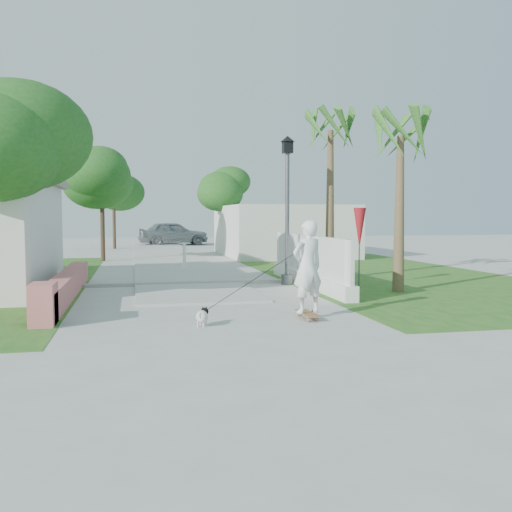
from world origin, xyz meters
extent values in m
plane|color=#B7B7B2|center=(0.00, 0.00, 0.00)|extent=(90.00, 90.00, 0.00)
cube|color=#B7B7B2|center=(0.00, 20.00, 0.03)|extent=(3.20, 36.00, 0.06)
cube|color=#999993|center=(0.00, 6.00, 0.05)|extent=(6.50, 0.25, 0.10)
cube|color=#255C1D|center=(7.00, 8.00, 0.01)|extent=(8.00, 20.00, 0.01)
cube|color=#C76B66|center=(-3.30, 4.00, 0.30)|extent=(0.45, 8.00, 0.60)
cube|color=#C76B66|center=(-3.30, 0.20, 0.40)|extent=(0.45, 0.80, 0.80)
cube|color=white|center=(3.40, 5.00, 0.20)|extent=(0.35, 7.00, 0.40)
cube|color=white|center=(3.40, 5.00, 0.95)|extent=(0.10, 7.00, 1.10)
cube|color=white|center=(3.40, 1.80, 0.75)|extent=(0.14, 0.14, 1.50)
cube|color=white|center=(3.40, 4.00, 0.75)|extent=(0.14, 0.14, 1.50)
cube|color=white|center=(3.40, 6.20, 0.75)|extent=(0.14, 0.14, 1.50)
cube|color=white|center=(3.40, 8.20, 0.75)|extent=(0.14, 0.14, 1.50)
cube|color=silver|center=(6.00, 18.00, 1.30)|extent=(6.00, 8.00, 2.60)
cylinder|color=#59595E|center=(2.90, 5.50, 0.15)|extent=(0.36, 0.36, 0.30)
cylinder|color=#59595E|center=(2.90, 5.50, 2.00)|extent=(0.12, 0.12, 4.00)
cube|color=black|center=(2.90, 5.50, 4.10)|extent=(0.28, 0.28, 0.35)
cone|color=black|center=(2.90, 5.50, 4.35)|extent=(0.44, 0.44, 0.18)
cylinder|color=white|center=(0.20, 10.00, 0.50)|extent=(0.12, 0.12, 1.00)
sphere|color=white|center=(0.20, 10.00, 1.02)|extent=(0.14, 0.14, 0.14)
cylinder|color=#59595E|center=(4.80, 4.50, 1.00)|extent=(0.04, 0.04, 2.00)
cone|color=#B01929|center=(4.80, 4.50, 1.70)|extent=(0.36, 0.36, 1.20)
cylinder|color=#4C3826|center=(-4.50, 3.00, 1.92)|extent=(0.20, 0.20, 3.85)
ellipsoid|color=#1B5518|center=(-4.50, 3.00, 3.58)|extent=(3.60, 3.60, 2.70)
ellipsoid|color=#1B5518|center=(-4.30, 2.80, 3.92)|extent=(3.06, 3.06, 2.30)
cylinder|color=#4C3826|center=(-5.50, 8.50, 1.75)|extent=(0.20, 0.20, 3.50)
ellipsoid|color=#1B5518|center=(-5.50, 8.50, 3.25)|extent=(3.20, 3.20, 2.40)
ellipsoid|color=#1B5518|center=(-5.30, 8.30, 3.60)|extent=(2.72, 2.72, 2.05)
ellipsoid|color=#1B5518|center=(-5.70, 8.70, 3.95)|extent=(2.40, 2.40, 1.79)
cylinder|color=#4C3826|center=(-3.00, 16.00, 1.92)|extent=(0.20, 0.20, 3.85)
ellipsoid|color=#1B5518|center=(-3.00, 16.00, 3.58)|extent=(3.40, 3.40, 2.55)
ellipsoid|color=#1B5518|center=(-2.80, 15.80, 3.92)|extent=(2.89, 2.89, 2.18)
ellipsoid|color=#1B5518|center=(-3.20, 16.20, 4.28)|extent=(2.55, 2.55, 1.90)
cylinder|color=#4C3826|center=(3.20, 20.00, 1.75)|extent=(0.20, 0.20, 3.50)
ellipsoid|color=#1B5518|center=(3.20, 20.00, 3.25)|extent=(3.00, 3.00, 2.25)
ellipsoid|color=#1B5518|center=(3.40, 19.80, 3.60)|extent=(2.55, 2.55, 1.92)
ellipsoid|color=#1B5518|center=(3.00, 20.20, 3.95)|extent=(2.25, 2.25, 1.68)
cylinder|color=#4C3826|center=(-2.80, 26.00, 1.92)|extent=(0.20, 0.20, 3.85)
ellipsoid|color=#1B5518|center=(-2.80, 26.00, 3.58)|extent=(3.20, 3.20, 2.40)
ellipsoid|color=#1B5518|center=(-2.60, 25.80, 3.92)|extent=(2.72, 2.72, 2.05)
ellipsoid|color=#1B5518|center=(-3.00, 26.20, 4.28)|extent=(2.40, 2.40, 1.79)
cone|color=brown|center=(4.60, 6.50, 2.40)|extent=(0.32, 0.32, 4.80)
cone|color=brown|center=(5.40, 3.20, 2.10)|extent=(0.32, 0.32, 4.20)
cube|color=#98643C|center=(1.78, -0.14, 0.11)|extent=(0.56, 1.00, 0.02)
imported|color=white|center=(1.78, -0.14, 1.05)|extent=(0.78, 0.63, 1.86)
cylinder|color=gray|center=(1.70, -0.49, 0.04)|extent=(0.03, 0.07, 0.07)
cylinder|color=gray|center=(1.87, -0.49, 0.04)|extent=(0.03, 0.07, 0.07)
cylinder|color=gray|center=(1.70, 0.21, 0.04)|extent=(0.03, 0.07, 0.07)
cylinder|color=gray|center=(1.87, 0.21, 0.04)|extent=(0.03, 0.07, 0.07)
ellipsoid|color=silver|center=(-0.39, -0.51, 0.18)|extent=(0.35, 0.43, 0.24)
sphere|color=black|center=(-0.32, -0.34, 0.25)|extent=(0.15, 0.15, 0.15)
sphere|color=silver|center=(-0.29, -0.28, 0.23)|extent=(0.07, 0.07, 0.07)
cone|color=black|center=(-0.35, -0.33, 0.32)|extent=(0.04, 0.04, 0.05)
cone|color=black|center=(-0.28, -0.36, 0.32)|extent=(0.04, 0.04, 0.05)
cylinder|color=silver|center=(-0.40, -0.40, 0.05)|extent=(0.03, 0.03, 0.11)
cylinder|color=silver|center=(-0.30, -0.45, 0.05)|extent=(0.03, 0.03, 0.11)
cylinder|color=silver|center=(-0.47, -0.57, 0.05)|extent=(0.03, 0.03, 0.11)
cylinder|color=silver|center=(-0.37, -0.61, 0.05)|extent=(0.03, 0.03, 0.11)
cylinder|color=silver|center=(-0.46, -0.67, 0.24)|extent=(0.06, 0.09, 0.09)
imported|color=#A7A9AE|center=(1.20, 30.35, 0.84)|extent=(5.12, 2.44, 1.69)
camera|label=1|loc=(-1.62, -11.03, 2.06)|focal=40.00mm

